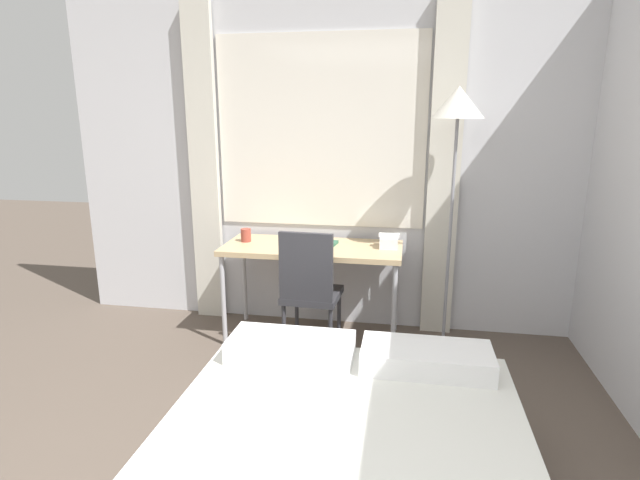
% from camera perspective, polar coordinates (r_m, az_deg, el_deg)
% --- Properties ---
extents(wall_back_with_window, '(4.64, 0.13, 2.70)m').
position_cam_1_polar(wall_back_with_window, '(4.06, 2.58, 8.71)').
color(wall_back_with_window, silver).
rests_on(wall_back_with_window, ground_plane).
extents(desk, '(1.37, 0.58, 0.76)m').
position_cam_1_polar(desk, '(3.85, -0.88, -1.51)').
color(desk, tan).
rests_on(desk, ground_plane).
extents(desk_chair, '(0.42, 0.42, 0.96)m').
position_cam_1_polar(desk_chair, '(3.60, -1.18, -5.36)').
color(desk_chair, '#333338').
rests_on(desk_chair, ground_plane).
extents(standing_lamp, '(0.36, 0.36, 1.93)m').
position_cam_1_polar(standing_lamp, '(3.65, 15.41, 12.83)').
color(standing_lamp, '#4C4C51').
rests_on(standing_lamp, ground_plane).
extents(telephone, '(0.15, 0.16, 0.11)m').
position_cam_1_polar(telephone, '(3.80, 7.89, -0.16)').
color(telephone, white).
rests_on(telephone, desk).
extents(book, '(0.24, 0.22, 0.02)m').
position_cam_1_polar(book, '(3.85, 0.20, -0.39)').
color(book, '#33664C').
rests_on(book, desk).
extents(mug, '(0.08, 0.08, 0.10)m').
position_cam_1_polar(mug, '(3.99, -8.46, 0.55)').
color(mug, '#993F33').
rests_on(mug, desk).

